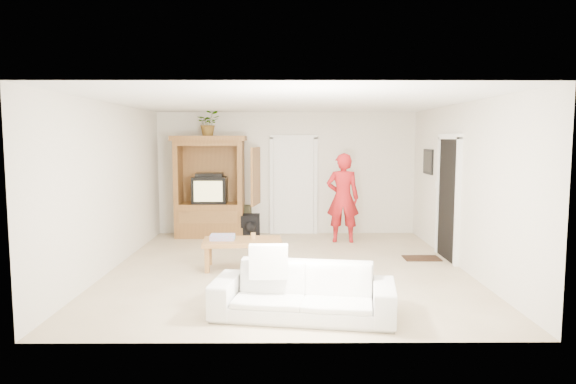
# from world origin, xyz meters

# --- Properties ---
(floor) EXTENTS (6.00, 6.00, 0.00)m
(floor) POSITION_xyz_m (0.00, 0.00, 0.00)
(floor) COLOR tan
(floor) RESTS_ON ground
(ceiling) EXTENTS (6.00, 6.00, 0.00)m
(ceiling) POSITION_xyz_m (0.00, 0.00, 2.60)
(ceiling) COLOR white
(ceiling) RESTS_ON floor
(wall_back) EXTENTS (5.50, 0.00, 5.50)m
(wall_back) POSITION_xyz_m (0.00, 3.00, 1.30)
(wall_back) COLOR silver
(wall_back) RESTS_ON floor
(wall_front) EXTENTS (5.50, 0.00, 5.50)m
(wall_front) POSITION_xyz_m (0.00, -3.00, 1.30)
(wall_front) COLOR silver
(wall_front) RESTS_ON floor
(wall_left) EXTENTS (0.00, 6.00, 6.00)m
(wall_left) POSITION_xyz_m (-2.75, 0.00, 1.30)
(wall_left) COLOR silver
(wall_left) RESTS_ON floor
(wall_right) EXTENTS (0.00, 6.00, 6.00)m
(wall_right) POSITION_xyz_m (2.75, 0.00, 1.30)
(wall_right) COLOR silver
(wall_right) RESTS_ON floor
(armoire) EXTENTS (1.82, 1.14, 2.10)m
(armoire) POSITION_xyz_m (-1.58, 2.66, 0.91)
(armoire) COLOR brown
(armoire) RESTS_ON floor
(door_back) EXTENTS (0.85, 0.05, 2.04)m
(door_back) POSITION_xyz_m (0.15, 2.97, 1.02)
(door_back) COLOR white
(door_back) RESTS_ON floor
(doorway_right) EXTENTS (0.05, 0.90, 2.04)m
(doorway_right) POSITION_xyz_m (2.73, 0.60, 1.02)
(doorway_right) COLOR black
(doorway_right) RESTS_ON floor
(framed_picture) EXTENTS (0.03, 0.60, 0.48)m
(framed_picture) POSITION_xyz_m (2.73, 1.90, 1.60)
(framed_picture) COLOR black
(framed_picture) RESTS_ON wall_right
(doormat) EXTENTS (0.60, 0.40, 0.02)m
(doormat) POSITION_xyz_m (2.30, 0.60, 0.01)
(doormat) COLOR #382316
(doormat) RESTS_ON floor
(plant) EXTENTS (0.51, 0.45, 0.50)m
(plant) POSITION_xyz_m (-1.60, 2.63, 2.35)
(plant) COLOR #4C7238
(plant) RESTS_ON armoire
(man) EXTENTS (0.68, 0.47, 1.76)m
(man) POSITION_xyz_m (1.10, 2.05, 0.88)
(man) COLOR #B0171B
(man) RESTS_ON floor
(sofa) EXTENTS (2.17, 1.12, 0.61)m
(sofa) POSITION_xyz_m (0.17, -2.25, 0.30)
(sofa) COLOR silver
(sofa) RESTS_ON floor
(coffee_table) EXTENTS (1.27, 0.75, 0.46)m
(coffee_table) POSITION_xyz_m (-0.71, -0.01, 0.40)
(coffee_table) COLOR #A07137
(coffee_table) RESTS_ON floor
(towel) EXTENTS (0.38, 0.29, 0.08)m
(towel) POSITION_xyz_m (-1.02, -0.01, 0.50)
(towel) COLOR #D24662
(towel) RESTS_ON coffee_table
(candle) EXTENTS (0.08, 0.08, 0.10)m
(candle) POSITION_xyz_m (-0.54, 0.05, 0.51)
(candle) COLOR tan
(candle) RESTS_ON coffee_table
(backpack_black) EXTENTS (0.39, 0.24, 0.48)m
(backpack_black) POSITION_xyz_m (-0.75, 2.46, 0.24)
(backpack_black) COLOR black
(backpack_black) RESTS_ON floor
(backpack_olive) EXTENTS (0.36, 0.28, 0.63)m
(backpack_olive) POSITION_xyz_m (-0.93, 2.85, 0.31)
(backpack_olive) COLOR #47442B
(backpack_olive) RESTS_ON floor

